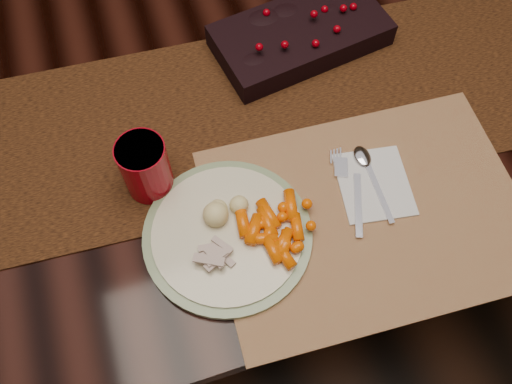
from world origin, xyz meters
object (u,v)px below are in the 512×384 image
object	(u,v)px
baby_carrots	(274,235)
napkin	(374,184)
turkey_shreds	(217,252)
centerpiece	(301,32)
mashed_potatoes	(226,202)
red_cup	(145,167)
dinner_plate	(227,235)
dining_table	(225,181)
placemat_main	(368,213)

from	to	relation	value
baby_carrots	napkin	world-z (taller)	baby_carrots
baby_carrots	turkey_shreds	xyz separation A→B (m)	(-0.09, 0.00, -0.00)
centerpiece	mashed_potatoes	size ratio (longest dim) A/B	4.20
baby_carrots	red_cup	world-z (taller)	red_cup
dinner_plate	turkey_shreds	size ratio (longest dim) A/B	4.16
centerpiece	red_cup	size ratio (longest dim) A/B	2.98
centerpiece	red_cup	xyz separation A→B (m)	(-0.34, -0.21, 0.02)
dining_table	dinner_plate	distance (m)	0.50
dining_table	centerpiece	bearing A→B (deg)	11.25
mashed_potatoes	napkin	bearing A→B (deg)	-5.97
placemat_main	napkin	distance (m)	0.05
centerpiece	dinner_plate	world-z (taller)	centerpiece
baby_carrots	red_cup	bearing A→B (deg)	135.03
turkey_shreds	dining_table	bearing A→B (deg)	75.22
dinner_plate	dining_table	bearing A→B (deg)	78.17
centerpiece	mashed_potatoes	world-z (taller)	centerpiece
dinner_plate	turkey_shreds	world-z (taller)	turkey_shreds
placemat_main	red_cup	world-z (taller)	red_cup
centerpiece	turkey_shreds	bearing A→B (deg)	-125.91
dining_table	dinner_plate	xyz separation A→B (m)	(-0.06, -0.31, 0.39)
dining_table	red_cup	bearing A→B (deg)	-131.76
dining_table	baby_carrots	bearing A→B (deg)	-89.79
dining_table	turkey_shreds	xyz separation A→B (m)	(-0.09, -0.33, 0.40)
turkey_shreds	red_cup	world-z (taller)	red_cup
centerpiece	mashed_potatoes	distance (m)	0.38
dinner_plate	mashed_potatoes	distance (m)	0.05
baby_carrots	turkey_shreds	distance (m)	0.09
centerpiece	turkey_shreds	xyz separation A→B (m)	(-0.27, -0.37, -0.01)
placemat_main	mashed_potatoes	bearing A→B (deg)	164.85
dinner_plate	red_cup	xyz separation A→B (m)	(-0.09, 0.13, 0.05)
placemat_main	mashed_potatoes	xyz separation A→B (m)	(-0.22, 0.07, 0.04)
baby_carrots	napkin	bearing A→B (deg)	13.22
dining_table	mashed_potatoes	distance (m)	0.50
dining_table	turkey_shreds	size ratio (longest dim) A/B	28.27
dinner_plate	baby_carrots	bearing A→B (deg)	-24.54
dining_table	mashed_potatoes	bearing A→B (deg)	-101.41
dining_table	dinner_plate	world-z (taller)	dinner_plate
centerpiece	turkey_shreds	distance (m)	0.46
dinner_plate	baby_carrots	world-z (taller)	baby_carrots
dining_table	napkin	distance (m)	0.52
placemat_main	dining_table	bearing A→B (deg)	118.70
mashed_potatoes	baby_carrots	bearing A→B (deg)	-52.04
turkey_shreds	red_cup	size ratio (longest dim) A/B	0.60
placemat_main	turkey_shreds	distance (m)	0.25
centerpiece	napkin	bearing A→B (deg)	-87.97
dinner_plate	centerpiece	bearing A→B (deg)	54.49
centerpiece	placemat_main	distance (m)	0.37
dining_table	red_cup	xyz separation A→B (m)	(-0.16, -0.18, 0.43)
baby_carrots	red_cup	size ratio (longest dim) A/B	1.14
baby_carrots	red_cup	distance (m)	0.23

